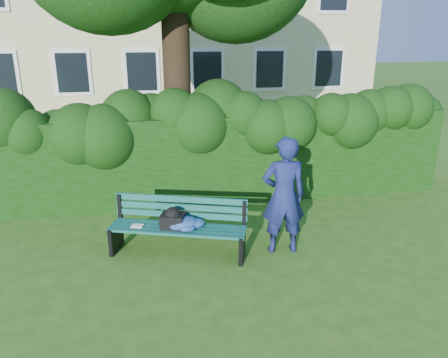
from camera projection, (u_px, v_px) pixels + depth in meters
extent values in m
plane|color=#2A5B1B|center=(231.00, 243.00, 7.36)|extent=(80.00, 80.00, 0.00)
cube|color=white|center=(72.00, 73.00, 15.33)|extent=(1.30, 0.08, 1.60)
cube|color=black|center=(72.00, 73.00, 15.29)|extent=(1.05, 0.04, 1.35)
cube|color=white|center=(142.00, 72.00, 15.76)|extent=(1.30, 0.08, 1.60)
cube|color=black|center=(142.00, 72.00, 15.73)|extent=(1.05, 0.04, 1.35)
cube|color=white|center=(207.00, 70.00, 16.20)|extent=(1.30, 0.08, 1.60)
cube|color=black|center=(207.00, 70.00, 16.16)|extent=(1.05, 0.04, 1.35)
cube|color=white|center=(269.00, 69.00, 16.63)|extent=(1.30, 0.08, 1.60)
cube|color=black|center=(270.00, 69.00, 16.60)|extent=(1.05, 0.04, 1.35)
cube|color=white|center=(328.00, 68.00, 17.07)|extent=(1.30, 0.08, 1.60)
cube|color=black|center=(329.00, 68.00, 17.03)|extent=(1.05, 0.04, 1.35)
cube|color=black|center=(209.00, 157.00, 9.11)|extent=(10.00, 1.00, 1.80)
cylinder|color=black|center=(177.00, 73.00, 8.79)|extent=(0.55, 0.55, 5.20)
cube|color=#0E4740|center=(175.00, 234.00, 6.69)|extent=(2.07, 0.81, 0.04)
cube|color=#0E4740|center=(176.00, 230.00, 6.80)|extent=(2.07, 0.81, 0.04)
cube|color=#0E4740|center=(178.00, 227.00, 6.92)|extent=(2.07, 0.81, 0.04)
cube|color=#0E4740|center=(180.00, 224.00, 7.03)|extent=(2.07, 0.81, 0.04)
cube|color=#0E4740|center=(181.00, 215.00, 7.06)|extent=(2.05, 0.75, 0.10)
cube|color=#0E4740|center=(181.00, 207.00, 7.03)|extent=(2.05, 0.75, 0.10)
cube|color=#0E4740|center=(181.00, 199.00, 7.00)|extent=(2.05, 0.75, 0.10)
cube|color=black|center=(116.00, 238.00, 7.08)|extent=(0.22, 0.49, 0.44)
cube|color=black|center=(120.00, 207.00, 7.18)|extent=(0.08, 0.08, 0.45)
cube|color=black|center=(114.00, 227.00, 6.96)|extent=(0.20, 0.42, 0.05)
cube|color=black|center=(242.00, 246.00, 6.80)|extent=(0.22, 0.49, 0.44)
cube|color=black|center=(244.00, 214.00, 6.90)|extent=(0.08, 0.08, 0.45)
cube|color=black|center=(242.00, 235.00, 6.68)|extent=(0.20, 0.42, 0.05)
cube|color=white|center=(137.00, 226.00, 6.89)|extent=(0.21, 0.18, 0.02)
cube|color=black|center=(173.00, 221.00, 6.83)|extent=(0.44, 0.40, 0.23)
imported|color=navy|center=(284.00, 196.00, 6.82)|extent=(0.73, 0.51, 1.90)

